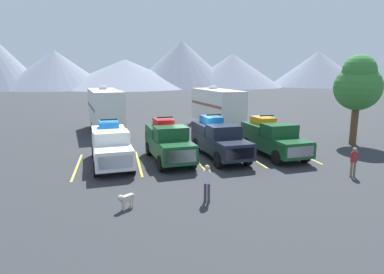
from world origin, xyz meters
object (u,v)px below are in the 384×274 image
Objects in this scene: camper_trailer_b at (217,106)px; person_a at (207,181)px; person_b at (354,160)px; pickup_truck_a at (111,145)px; pickup_truck_b at (168,141)px; camper_trailer_a at (105,108)px; pickup_truck_d at (272,137)px; pickup_truck_c at (219,138)px; dog at (125,199)px.

camper_trailer_b reaches higher than person_a.
pickup_truck_a is at bearing 156.61° from person_b.
camper_trailer_a reaches higher than pickup_truck_b.
pickup_truck_b reaches higher than pickup_truck_d.
camper_trailer_a is at bearing 104.27° from person_a.
pickup_truck_d is 3.72× the size of person_b.
camper_trailer_b reaches higher than person_b.
pickup_truck_c reaches higher than pickup_truck_d.
pickup_truck_c is at bearing 49.05° from dog.
camper_trailer_b reaches higher than pickup_truck_b.
camper_trailer_a reaches higher than dog.
person_a is 3.35m from dog.
camper_trailer_a reaches higher than person_b.
camper_trailer_b reaches higher than pickup_truck_c.
pickup_truck_d is at bearing 34.97° from dog.
pickup_truck_b is at bearing -120.06° from camper_trailer_b.
pickup_truck_b is 0.62× the size of camper_trailer_a.
pickup_truck_b reaches higher than pickup_truck_a.
camper_trailer_b reaches higher than pickup_truck_a.
camper_trailer_a reaches higher than camper_trailer_b.
camper_trailer_a is 12.49× the size of dog.
dog is (-3.32, -0.04, -0.46)m from person_a.
pickup_truck_c is at bearing 0.43° from pickup_truck_a.
pickup_truck_b is 7.33m from dog.
person_b is (8.15, 1.53, -0.03)m from person_a.
pickup_truck_c is 7.65m from person_b.
pickup_truck_d is at bearing 46.96° from person_a.
pickup_truck_b reaches higher than person_b.
pickup_truck_a is 10.86m from camper_trailer_a.
pickup_truck_c reaches higher than pickup_truck_b.
pickup_truck_d is 11.40m from camper_trailer_b.
pickup_truck_c is 8.35× the size of dog.
pickup_truck_a is 7.79m from person_a.
pickup_truck_b is at bearing 67.78° from dog.
pickup_truck_b is 11.55m from camper_trailer_a.
pickup_truck_a is 6.51m from pickup_truck_c.
person_a is at bearing 0.71° from dog.
pickup_truck_d is 5.44m from person_b.
camper_trailer_b is 20.29m from dog.
pickup_truck_b is 3.18m from pickup_truck_c.
person_b reaches higher than dog.
camper_trailer_b is at bearing 71.69° from person_a.
camper_trailer_b reaches higher than dog.
dog is (0.58, -6.78, -0.70)m from pickup_truck_a.
person_b is at bearing 7.80° from dog.
dog is (-9.26, -17.98, -1.58)m from camper_trailer_b.
person_a is at bearing -108.31° from camper_trailer_b.
camper_trailer_b is (-0.20, 11.37, 0.87)m from pickup_truck_d.
pickup_truck_c is at bearing 136.50° from person_b.
pickup_truck_b is 6.74m from person_a.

